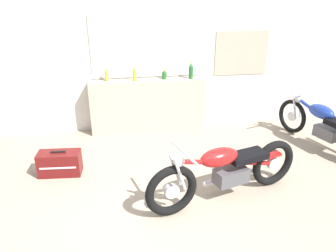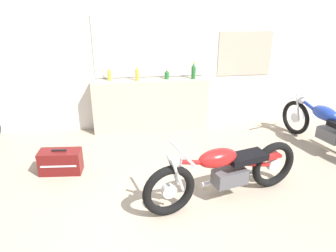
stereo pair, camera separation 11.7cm
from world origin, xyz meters
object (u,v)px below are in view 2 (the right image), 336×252
(bottle_leftmost, at_px, (109,75))
(motorcycle_blue, at_px, (328,127))
(bottle_center, at_px, (167,75))
(motorcycle_red, at_px, (225,171))
(bottle_left_center, at_px, (137,74))
(bottle_right_center, at_px, (194,71))
(hard_case_darkred, at_px, (61,162))

(bottle_leftmost, height_order, motorcycle_blue, bottle_leftmost)
(bottle_center, xyz_separation_m, motorcycle_blue, (2.44, -1.12, -0.63))
(bottle_leftmost, height_order, motorcycle_red, bottle_leftmost)
(bottle_left_center, relative_size, bottle_right_center, 0.87)
(motorcycle_blue, bearing_deg, bottle_center, 155.21)
(motorcycle_red, height_order, motorcycle_blue, motorcycle_red)
(bottle_leftmost, bearing_deg, bottle_left_center, -7.89)
(bottle_center, xyz_separation_m, motorcycle_red, (0.44, -2.23, -0.62))
(bottle_left_center, bearing_deg, motorcycle_red, -66.29)
(bottle_leftmost, height_order, bottle_right_center, bottle_right_center)
(hard_case_darkred, bearing_deg, motorcycle_blue, 2.95)
(motorcycle_blue, distance_m, hard_case_darkred, 4.11)
(bottle_center, height_order, motorcycle_red, bottle_center)
(bottle_right_center, bearing_deg, hard_case_darkred, -148.71)
(bottle_leftmost, distance_m, bottle_right_center, 1.45)
(motorcycle_red, xyz_separation_m, hard_case_darkred, (-2.11, 0.89, -0.22))
(bottle_right_center, distance_m, motorcycle_red, 2.29)
(bottle_left_center, xyz_separation_m, bottle_center, (0.51, 0.05, -0.04))
(bottle_right_center, height_order, motorcycle_red, bottle_right_center)
(bottle_leftmost, height_order, hard_case_darkred, bottle_leftmost)
(bottle_right_center, xyz_separation_m, motorcycle_red, (-0.02, -2.18, -0.68))
(bottle_right_center, relative_size, hard_case_darkred, 0.50)
(bottle_leftmost, relative_size, bottle_right_center, 0.80)
(bottle_center, bearing_deg, hard_case_darkred, -141.30)
(bottle_left_center, xyz_separation_m, motorcycle_red, (0.96, -2.18, -0.67))
(bottle_leftmost, relative_size, hard_case_darkred, 0.40)
(bottle_center, relative_size, motorcycle_red, 0.08)
(bottle_right_center, height_order, motorcycle_blue, bottle_right_center)
(bottle_right_center, relative_size, motorcycle_blue, 0.16)
(bottle_leftmost, bearing_deg, motorcycle_blue, -18.49)
(bottle_right_center, relative_size, motorcycle_red, 0.14)
(bottle_center, bearing_deg, bottle_right_center, -5.27)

